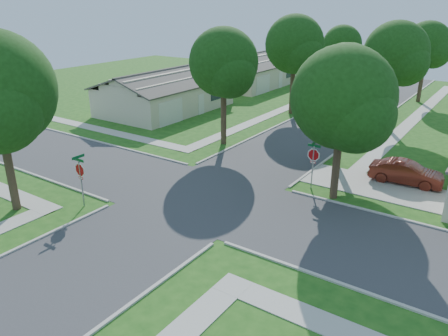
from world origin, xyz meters
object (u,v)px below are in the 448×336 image
tree_e_mid (396,56)px  house_nw_near (166,96)px  stop_sign_ne (313,157)px  car_driveway (406,173)px  tree_ne_corner (344,102)px  tree_e_near (346,85)px  tree_w_mid (295,47)px  stop_sign_sw (80,172)px  tree_w_near (224,66)px  house_nw_far (251,74)px  car_curb_west (368,80)px  tree_w_far (342,46)px  car_curb_east (386,107)px  tree_e_far (427,47)px

tree_e_mid → house_nw_near: (-20.75, -6.01, -4.74)m
stop_sign_ne → car_driveway: size_ratio=0.69×
tree_ne_corner → tree_e_near: bearing=108.5°
tree_w_mid → stop_sign_sw: bearing=-90.1°
tree_w_near → house_nw_far: size_ratio=0.66×
tree_e_near → car_curb_west: 33.55m
tree_w_far → car_driveway: (13.86, -25.31, -4.79)m
tree_w_near → house_nw_near: bearing=152.2°
tree_e_near → tree_w_mid: 15.26m
tree_w_near → car_curb_east: (7.84, 17.39, -5.49)m
tree_e_mid → house_nw_far: bearing=152.1°
tree_w_near → car_curb_west: bearing=87.4°
tree_e_mid → house_nw_far: (-20.75, 10.99, -4.74)m
tree_ne_corner → house_nw_far: 35.90m
tree_ne_corner → house_nw_far: size_ratio=0.64×
tree_w_near → tree_ne_corner: tree_w_near is taller
tree_w_near → car_curb_west: (1.44, 32.21, -5.43)m
tree_w_mid → tree_w_far: size_ratio=1.19×
house_nw_near → car_curb_east: (19.19, 11.40, -0.89)m
car_curb_west → tree_w_mid: bearing=79.1°
stop_sign_sw → house_nw_near: size_ratio=0.22×
tree_e_far → tree_ne_corner: tree_e_far is taller
stop_sign_sw → car_curb_west: (1.50, 45.92, -1.34)m
tree_e_near → tree_ne_corner: (1.61, -4.80, -0.05)m
tree_w_far → tree_e_mid: bearing=-54.1°
tree_w_near → house_nw_near: tree_w_near is taller
tree_e_mid → car_curb_west: 22.42m
stop_sign_sw → tree_w_near: tree_w_near is taller
tree_ne_corner → tree_e_mid: bearing=95.4°
tree_w_near → stop_sign_ne: bearing=-24.7°
tree_w_mid → house_nw_near: (-11.35, -6.01, -4.97)m
tree_w_far → house_nw_near: bearing=-120.8°
house_nw_far → car_curb_east: house_nw_far is taller
tree_e_near → tree_w_far: size_ratio=1.03×
tree_w_near → stop_sign_sw: bearing=-90.2°
stop_sign_sw → house_nw_near: (-11.29, 19.70, -0.51)m
tree_e_far → tree_w_near: (-9.40, -25.00, 0.14)m
car_curb_west → tree_w_far: bearing=71.8°
stop_sign_ne → stop_sign_sw: bearing=-135.0°
tree_ne_corner → house_nw_near: bearing=154.2°
stop_sign_ne → house_nw_far: 34.26m
house_nw_far → car_driveway: (25.21, -23.30, -0.80)m
house_nw_far → tree_e_near: bearing=-47.9°
tree_w_far → tree_ne_corner: 31.77m
tree_e_near → car_curb_west: bearing=103.9°
car_driveway → car_curb_west: car_driveway is taller
stop_sign_sw → car_driveway: (13.91, 13.40, -1.32)m
tree_e_near → house_nw_near: bearing=163.9°
tree_e_near → house_nw_far: bearing=132.1°
stop_sign_sw → tree_w_near: bearing=89.8°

